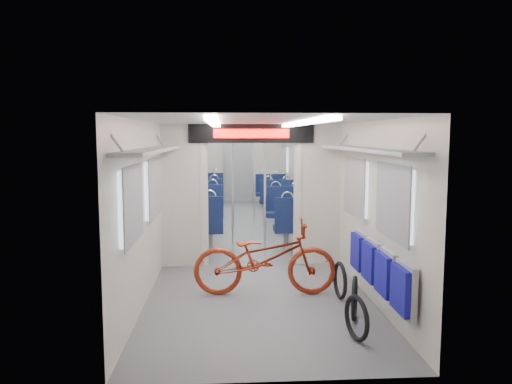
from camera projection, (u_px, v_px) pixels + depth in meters
carriage at (246, 167)px, 9.83m from camera, size 12.00×12.02×2.31m
bicycle at (265, 258)px, 6.64m from camera, size 1.92×0.73×1.00m
flip_bench at (378, 268)px, 5.82m from camera, size 0.12×2.13×0.54m
bike_hoop_a at (357, 320)px, 5.15m from camera, size 0.16×0.49×0.49m
bike_hoop_b at (354, 301)px, 5.72m from camera, size 0.21×0.51×0.52m
bike_hoop_c at (340, 282)px, 6.47m from camera, size 0.08×0.50×0.50m
seat_bay_near_left at (200, 213)px, 10.03m from camera, size 0.95×2.26×1.16m
seat_bay_near_right at (292, 213)px, 10.08m from camera, size 0.92×2.13×1.12m
seat_bay_far_left at (207, 192)px, 13.88m from camera, size 0.93×2.17×1.13m
seat_bay_far_right at (274, 193)px, 13.89m from camera, size 0.90×2.05×1.09m
stanchion_near_left at (233, 190)px, 8.94m from camera, size 0.04×0.04×2.30m
stanchion_near_right at (265, 192)px, 8.66m from camera, size 0.04×0.04×2.30m
stanchion_far_left at (233, 176)px, 12.11m from camera, size 0.04×0.04×2.30m
stanchion_far_right at (254, 177)px, 11.78m from camera, size 0.04×0.04×2.30m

